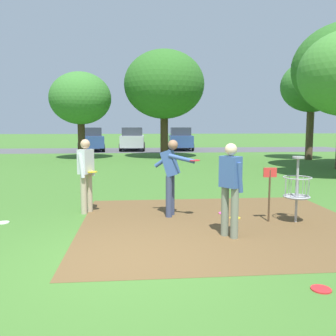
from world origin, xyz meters
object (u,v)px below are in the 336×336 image
object	(u,v)px
disc_golf_basket	(294,187)
tree_far_center	(80,99)
tree_near_left	(312,87)
player_throwing	(230,185)
player_waiting_left	(86,172)
frisbee_by_tee	(223,213)
parked_car_center_left	(133,139)
frisbee_far_right	(3,223)
parked_car_center_right	(180,139)
frisbee_near_basket	(321,289)
tree_mid_center	(164,85)
player_foreground_watching	(171,173)
frisbee_far_left	(235,218)
parked_car_leftmost	(91,139)

from	to	relation	value
disc_golf_basket	tree_far_center	world-z (taller)	tree_far_center
disc_golf_basket	tree_near_left	xyz separation A→B (m)	(6.92, 13.34, 3.48)
disc_golf_basket	player_throwing	bearing A→B (deg)	-151.23
player_waiting_left	frisbee_by_tee	size ratio (longest dim) A/B	7.84
parked_car_center_left	player_throwing	bearing A→B (deg)	-85.23
player_throwing	frisbee_far_right	bearing A→B (deg)	163.24
tree_near_left	parked_car_center_left	bearing A→B (deg)	139.53
frisbee_by_tee	parked_car_center_right	distance (m)	21.54
player_waiting_left	frisbee_by_tee	bearing A→B (deg)	-6.79
frisbee_near_basket	tree_mid_center	size ratio (longest dim) A/B	0.04
parked_car_center_left	tree_mid_center	bearing A→B (deg)	-74.18
player_throwing	tree_near_left	bearing A→B (deg)	59.09
player_throwing	parked_car_center_right	xyz separation A→B (m)	(1.97, 23.18, -0.05)
tree_far_center	parked_car_center_right	xyz separation A→B (m)	(6.90, 7.31, -2.67)
player_foreground_watching	frisbee_by_tee	bearing A→B (deg)	4.95
disc_golf_basket	tree_mid_center	xyz separation A→B (m)	(-1.51, 15.16, 3.70)
frisbee_far_left	tree_far_center	size ratio (longest dim) A/B	0.05
parked_car_center_left	parked_car_center_right	distance (m)	3.90
frisbee_far_right	tree_far_center	size ratio (longest dim) A/B	0.04
tree_mid_center	parked_car_center_right	bearing A→B (deg)	75.20
player_waiting_left	frisbee_by_tee	xyz separation A→B (m)	(3.14, -0.37, -0.96)
frisbee_near_basket	parked_car_center_right	size ratio (longest dim) A/B	0.06
frisbee_by_tee	parked_car_leftmost	bearing A→B (deg)	104.77
player_throwing	frisbee_far_left	xyz separation A→B (m)	(0.46, 1.28, -0.96)
player_foreground_watching	player_waiting_left	distance (m)	1.98
frisbee_far_right	frisbee_by_tee	bearing A→B (deg)	4.56
tree_near_left	tree_mid_center	bearing A→B (deg)	167.84
disc_golf_basket	parked_car_leftmost	world-z (taller)	parked_car_leftmost
player_waiting_left	tree_far_center	bearing A→B (deg)	98.65
frisbee_near_basket	frisbee_far_right	bearing A→B (deg)	144.86
parked_car_leftmost	frisbee_near_basket	bearing A→B (deg)	-76.87
frisbee_by_tee	tree_far_center	world-z (taller)	tree_far_center
player_waiting_left	frisbee_near_basket	world-z (taller)	player_waiting_left
tree_near_left	player_waiting_left	bearing A→B (deg)	-133.10
player_throwing	frisbee_near_basket	distance (m)	2.47
frisbee_by_tee	tree_far_center	size ratio (longest dim) A/B	0.04
tree_far_center	parked_car_center_right	world-z (taller)	tree_far_center
player_foreground_watching	tree_far_center	xyz separation A→B (m)	(-4.01, 14.26, 2.60)
player_waiting_left	tree_far_center	size ratio (longest dim) A/B	0.33
player_foreground_watching	player_waiting_left	size ratio (longest dim) A/B	1.00
frisbee_far_left	parked_car_leftmost	size ratio (longest dim) A/B	0.05
player_foreground_watching	frisbee_near_basket	size ratio (longest dim) A/B	6.92
frisbee_far_left	parked_car_leftmost	world-z (taller)	parked_car_leftmost
frisbee_far_right	tree_mid_center	world-z (taller)	tree_mid_center
player_foreground_watching	frisbee_by_tee	world-z (taller)	player_foreground_watching
disc_golf_basket	tree_near_left	bearing A→B (deg)	62.58
frisbee_near_basket	tree_near_left	size ratio (longest dim) A/B	0.04
player_waiting_left	tree_mid_center	size ratio (longest dim) A/B	0.26
frisbee_far_right	frisbee_near_basket	bearing A→B (deg)	-35.14
player_throwing	tree_mid_center	size ratio (longest dim) A/B	0.26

